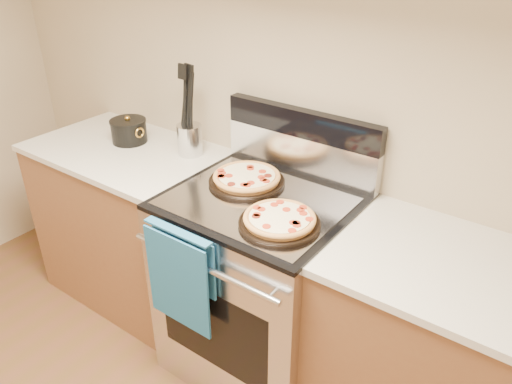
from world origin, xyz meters
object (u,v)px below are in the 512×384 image
Objects in this scene: pepperoni_pizza_front at (280,220)px; saucepan at (129,132)px; pepperoni_pizza_back at (247,179)px; utensil_crock at (190,140)px; range_body at (260,287)px.

saucepan is at bearing 167.84° from pepperoni_pizza_front.
pepperoni_pizza_front is 1.13m from saucepan.
pepperoni_pizza_back is at bearing 146.79° from pepperoni_pizza_front.
pepperoni_pizza_back is 0.45m from utensil_crock.
pepperoni_pizza_back is 0.80m from saucepan.
pepperoni_pizza_back is 2.15× the size of utensil_crock.
saucepan is at bearing -168.89° from utensil_crock.
saucepan reaches higher than pepperoni_pizza_front.
pepperoni_pizza_front is (0.18, -0.13, 0.50)m from range_body.
pepperoni_pizza_back is 1.81× the size of saucepan.
pepperoni_pizza_front is at bearing -33.21° from pepperoni_pizza_back.
range_body is 0.52m from pepperoni_pizza_back.
utensil_crock is (-0.74, 0.31, 0.04)m from pepperoni_pizza_front.
pepperoni_pizza_back is (-0.13, 0.07, 0.50)m from range_body.
saucepan is (-0.93, 0.11, 0.52)m from range_body.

